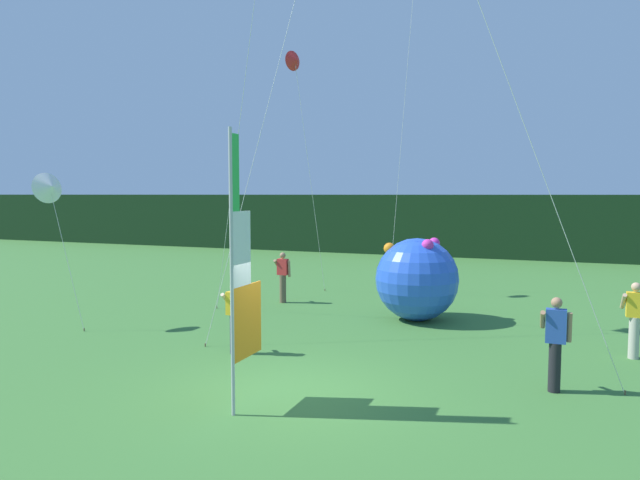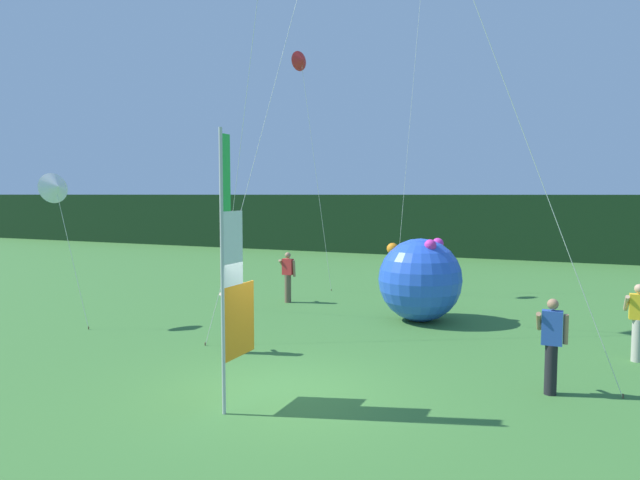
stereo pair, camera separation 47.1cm
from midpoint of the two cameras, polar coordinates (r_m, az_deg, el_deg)
name	(u,v)px [view 1 (the left image)]	position (r m, az deg, el deg)	size (l,w,h in m)	color
ground_plane	(293,394)	(10.99, -4.01, -14.95)	(120.00, 120.00, 0.00)	#3D7533
distant_treeline	(470,225)	(35.18, 14.26, 1.41)	(80.00, 2.40, 3.64)	black
banner_flag	(241,277)	(9.80, -9.23, -3.67)	(0.06, 1.03, 4.75)	#B7B7BC
person_near_banner	(235,316)	(13.50, -9.46, -7.41)	(0.55, 0.48, 1.66)	#2D334C
person_mid_field	(283,276)	(19.53, -4.39, -3.56)	(0.55, 0.48, 1.71)	brown
person_far_left	(555,341)	(11.55, 21.21, -9.35)	(0.55, 0.48, 1.78)	black
person_far_right	(635,318)	(14.58, 27.92, -6.85)	(0.55, 0.48, 1.72)	#B7B2A3
inflatable_balloon	(417,279)	(16.91, 8.80, -3.85)	(2.40, 2.40, 2.42)	blue
kite_red_delta_1	(295,62)	(21.55, -3.15, 17.24)	(1.04, 1.40, 8.80)	brown
kite_white_delta_3	(50,187)	(17.32, -25.93, 4.72)	(1.39, 0.92, 4.30)	brown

